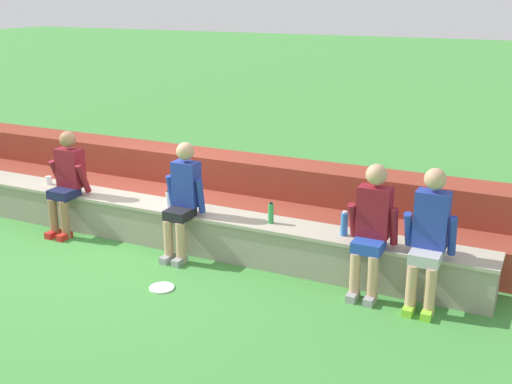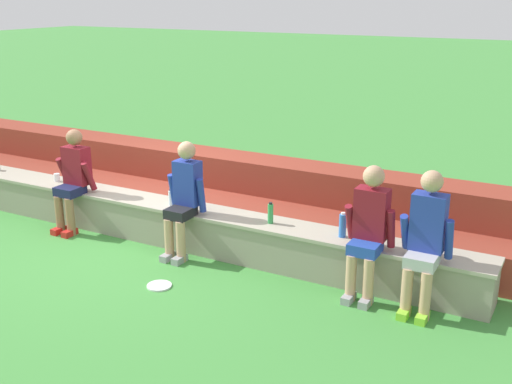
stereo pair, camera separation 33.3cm
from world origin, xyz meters
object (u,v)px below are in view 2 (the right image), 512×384
Objects in this scene: water_bottle_mid_right at (171,198)px; water_bottle_center_gap at (343,225)px; plastic_cup_right_end at (57,177)px; person_left_of_center at (184,196)px; person_right_of_center at (425,238)px; person_center at (368,228)px; water_bottle_near_right at (271,213)px; person_far_left at (73,177)px; frisbee at (159,286)px.

water_bottle_center_gap reaches higher than water_bottle_mid_right.
water_bottle_center_gap reaches higher than plastic_cup_right_end.
person_right_of_center reaches higher than person_left_of_center.
plastic_cup_right_end is (-2.04, 0.08, -0.04)m from water_bottle_mid_right.
person_center is 2.64m from water_bottle_mid_right.
person_left_of_center is at bearing -167.31° from water_bottle_near_right.
person_right_of_center is 0.99m from water_bottle_center_gap.
water_bottle_center_gap is at bearing 148.82° from person_center.
person_far_left is 2.34m from frisbee.
person_far_left is at bearing -171.97° from water_bottle_mid_right.
person_right_of_center is 1.86m from water_bottle_near_right.
water_bottle_near_right is at bearing 170.03° from person_center.
frisbee is (0.26, -0.88, -0.73)m from person_left_of_center.
frisbee is at bearing -23.83° from plastic_cup_right_end.
water_bottle_center_gap reaches higher than frisbee.
person_left_of_center is at bearing -31.22° from water_bottle_mid_right.
person_right_of_center reaches higher than frisbee.
person_far_left is 5.00× the size of frisbee.
water_bottle_near_right is (1.04, 0.24, -0.11)m from person_left_of_center.
water_bottle_mid_right is at bearing 148.78° from person_left_of_center.
person_center is at bearing 0.15° from person_far_left.
frisbee is (2.04, -0.89, -0.72)m from person_far_left.
person_center is at bearing 23.82° from frisbee.
person_right_of_center is 5.27m from plastic_cup_right_end.
person_far_left reaches higher than frisbee.
person_left_of_center is 5.51× the size of water_bottle_near_right.
person_far_left is 0.97× the size of person_center.
water_bottle_mid_right is (1.44, 0.20, -0.12)m from person_far_left.
person_left_of_center is (1.78, -0.01, 0.01)m from person_far_left.
person_right_of_center is at bearing -0.40° from person_left_of_center.
frisbee is (-2.03, -0.90, -0.75)m from person_center.
person_right_of_center reaches higher than water_bottle_mid_right.
water_bottle_center_gap is at bearing 165.03° from person_right_of_center.
water_bottle_center_gap is at bearing 3.54° from person_far_left.
person_center is 2.34m from frisbee.
frisbee is at bearing -125.14° from water_bottle_near_right.
person_center is 0.44m from water_bottle_center_gap.
water_bottle_center_gap is at bearing 33.76° from frisbee.
person_far_left reaches higher than water_bottle_center_gap.
water_bottle_mid_right is 0.75× the size of water_bottle_center_gap.
person_right_of_center is at bearing -14.97° from water_bottle_center_gap.
water_bottle_near_right is at bearing -179.99° from water_bottle_center_gap.
person_left_of_center is 1.94m from water_bottle_center_gap.
water_bottle_mid_right is 2.27m from water_bottle_center_gap.
frisbee is at bearing -146.24° from water_bottle_center_gap.
person_center reaches higher than person_far_left.
person_right_of_center is (2.88, -0.02, 0.03)m from person_left_of_center.
frisbee is (-1.67, -1.12, -0.64)m from water_bottle_center_gap.
plastic_cup_right_end is (-4.67, 0.27, -0.19)m from person_center.
plastic_cup_right_end is at bearing 179.15° from water_bottle_near_right.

